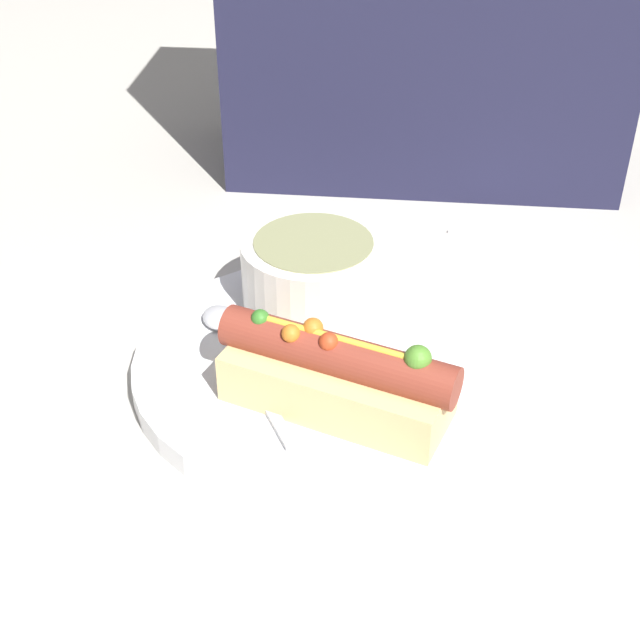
% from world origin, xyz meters
% --- Properties ---
extents(ground_plane, '(4.00, 4.00, 0.00)m').
position_xyz_m(ground_plane, '(0.00, 0.00, 0.00)').
color(ground_plane, '#BCB7AD').
extents(dinner_plate, '(0.27, 0.27, 0.02)m').
position_xyz_m(dinner_plate, '(0.00, 0.00, 0.01)').
color(dinner_plate, white).
rests_on(dinner_plate, ground_plane).
extents(hot_dog, '(0.16, 0.10, 0.07)m').
position_xyz_m(hot_dog, '(0.02, -0.05, 0.04)').
color(hot_dog, '#E5C17F').
rests_on(hot_dog, dinner_plate).
extents(soup_bowl, '(0.11, 0.11, 0.05)m').
position_xyz_m(soup_bowl, '(-0.01, 0.07, 0.05)').
color(soup_bowl, silver).
rests_on(soup_bowl, dinner_plate).
extents(spoon, '(0.09, 0.16, 0.01)m').
position_xyz_m(spoon, '(-0.07, 0.01, 0.02)').
color(spoon, '#B7B7BC').
rests_on(spoon, dinner_plate).
extents(napkin, '(0.12, 0.10, 0.01)m').
position_xyz_m(napkin, '(0.16, 0.22, 0.00)').
color(napkin, white).
rests_on(napkin, ground_plane).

